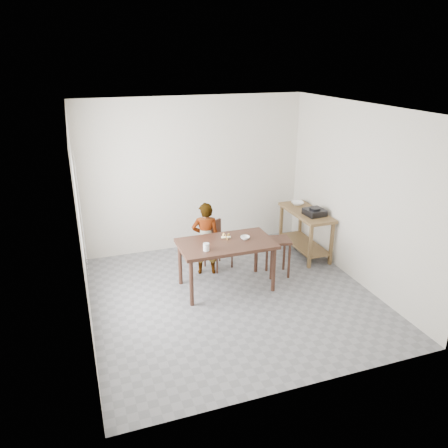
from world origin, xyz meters
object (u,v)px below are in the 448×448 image
object	(u,v)px
prep_counter	(305,233)
child	(206,239)
dining_chair	(218,246)
stool	(278,257)
dining_table	(226,265)

from	to	relation	value
prep_counter	child	size ratio (longest dim) A/B	1.00
prep_counter	dining_chair	distance (m)	1.61
prep_counter	stool	distance (m)	0.99
prep_counter	child	distance (m)	1.88
child	dining_chair	world-z (taller)	child
child	dining_table	bearing A→B (deg)	118.58
prep_counter	child	bearing A→B (deg)	-175.88
prep_counter	stool	xyz separation A→B (m)	(-0.80, -0.57, -0.09)
prep_counter	child	world-z (taller)	child
prep_counter	dining_chair	bearing A→B (deg)	-179.53
child	dining_chair	distance (m)	0.35
dining_chair	dining_table	bearing A→B (deg)	-120.06
prep_counter	dining_chair	world-z (taller)	prep_counter
prep_counter	child	xyz separation A→B (m)	(-1.87, -0.13, 0.20)
child	stool	size ratio (longest dim) A/B	1.94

